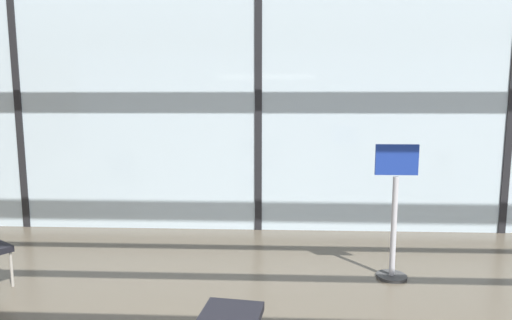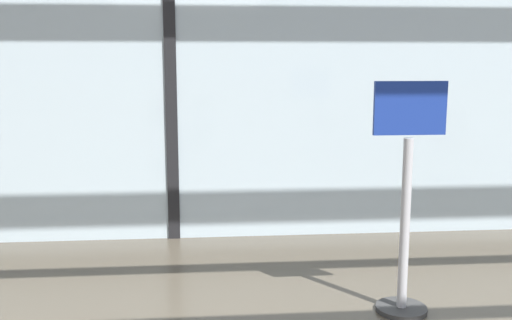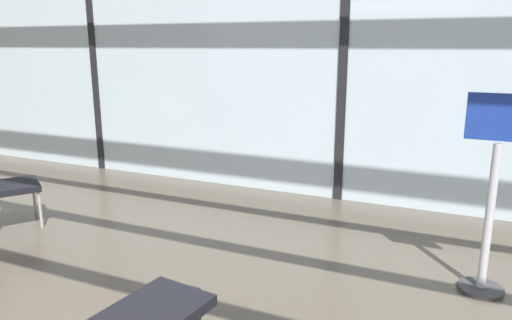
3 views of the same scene
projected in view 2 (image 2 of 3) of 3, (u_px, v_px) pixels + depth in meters
glass_curtain_wall at (170, 47)px, 4.98m from camera, size 14.00×0.08×3.33m
window_mullion_1 at (170, 47)px, 4.98m from camera, size 0.10×0.12×3.33m
parked_airplane at (134, 17)px, 9.95m from camera, size 12.61×4.52×4.52m
info_sign at (406, 207)px, 3.60m from camera, size 0.44×0.32×1.44m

